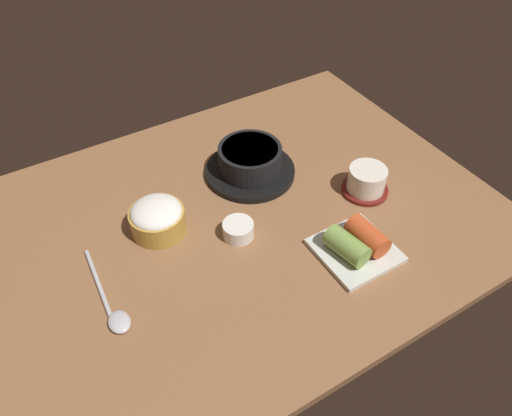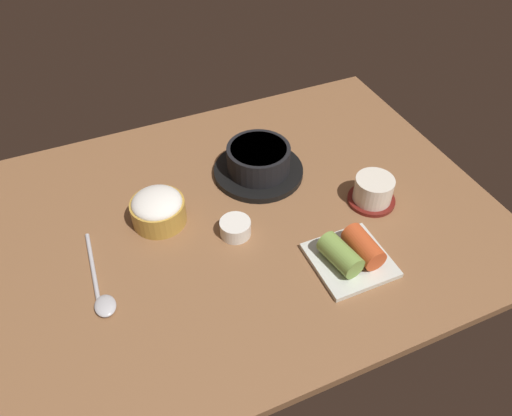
{
  "view_description": "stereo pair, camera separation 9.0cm",
  "coord_description": "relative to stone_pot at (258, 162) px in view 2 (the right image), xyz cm",
  "views": [
    {
      "loc": [
        -33.39,
        -60.75,
        72.46
      ],
      "look_at": [
        2.0,
        -2.0,
        5.0
      ],
      "focal_mm": 34.55,
      "sensor_mm": 36.0,
      "label": 1
    },
    {
      "loc": [
        -25.41,
        -64.86,
        72.46
      ],
      "look_at": [
        2.0,
        -2.0,
        5.0
      ],
      "focal_mm": 34.55,
      "sensor_mm": 36.0,
      "label": 2
    }
  ],
  "objects": [
    {
      "name": "banchan_cup_center",
      "position": [
        -11.28,
        -14.6,
        -1.51
      ],
      "size": [
        6.01,
        6.01,
        3.17
      ],
      "color": "white",
      "rests_on": "dining_table"
    },
    {
      "name": "spoon",
      "position": [
        -37.92,
        -18.63,
        -2.61
      ],
      "size": [
        3.6,
        20.25,
        1.35
      ],
      "color": "#B7B7BC",
      "rests_on": "dining_table"
    },
    {
      "name": "dining_table",
      "position": [
        -8.04,
        -10.51,
        -4.22
      ],
      "size": [
        100.0,
        76.0,
        2.0
      ],
      "primitive_type": "cube",
      "color": "brown",
      "rests_on": "ground"
    },
    {
      "name": "tea_cup_with_saucer",
      "position": [
        17.81,
        -17.38,
        -0.3
      ],
      "size": [
        9.79,
        9.79,
        5.94
      ],
      "color": "maroon",
      "rests_on": "dining_table"
    },
    {
      "name": "kimchi_plate",
      "position": [
        5.29,
        -29.55,
        -1.05
      ],
      "size": [
        13.7,
        13.7,
        5.35
      ],
      "color": "silver",
      "rests_on": "dining_table"
    },
    {
      "name": "stone_pot",
      "position": [
        0.0,
        0.0,
        0.0
      ],
      "size": [
        19.51,
        19.51,
        7.02
      ],
      "color": "black",
      "rests_on": "dining_table"
    },
    {
      "name": "rice_bowl",
      "position": [
        -23.74,
        -5.33,
        0.17
      ],
      "size": [
        10.67,
        10.67,
        6.72
      ],
      "color": "#B78C38",
      "rests_on": "dining_table"
    }
  ]
}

